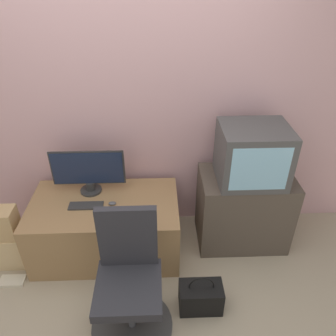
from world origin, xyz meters
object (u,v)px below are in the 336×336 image
main_monitor (88,171)px  office_chair (130,287)px  keyboard (86,206)px  crt_tv (252,155)px  cardboard_box_lower (12,249)px  book (12,281)px  mouse (112,203)px  handbag (201,297)px

main_monitor → office_chair: size_ratio=0.65×
keyboard → crt_tv: size_ratio=0.52×
cardboard_box_lower → office_chair: bearing=-29.3°
office_chair → book: office_chair is taller
main_monitor → keyboard: bearing=-92.6°
keyboard → cardboard_box_lower: size_ratio=0.88×
mouse → cardboard_box_lower: size_ratio=0.20×
keyboard → crt_tv: (1.36, 0.11, 0.40)m
mouse → book: bearing=-159.1°
keyboard → main_monitor: bearing=87.4°
keyboard → handbag: (0.90, -0.59, -0.42)m
mouse → cardboard_box_lower: (-0.88, -0.11, -0.39)m
book → keyboard: bearing=26.0°
office_chair → book: (-1.02, 0.38, -0.37)m
main_monitor → office_chair: office_chair is taller
mouse → crt_tv: size_ratio=0.12×
keyboard → cardboard_box_lower: 0.77m
office_chair → book: bearing=159.5°
office_chair → handbag: office_chair is taller
keyboard → office_chair: (0.39, -0.69, -0.16)m
crt_tv → book: crt_tv is taller
main_monitor → keyboard: 0.30m
main_monitor → cardboard_box_lower: bearing=-155.4°
main_monitor → keyboard: (-0.01, -0.21, -0.20)m
main_monitor → crt_tv: size_ratio=1.15×
keyboard → book: bearing=-154.0°
crt_tv → book: bearing=-168.3°
crt_tv → handbag: crt_tv is taller
keyboard → crt_tv: crt_tv is taller
cardboard_box_lower → handbag: handbag is taller
main_monitor → office_chair: bearing=-67.0°
keyboard → book: 0.88m
handbag → crt_tv: bearing=56.8°
cardboard_box_lower → handbag: size_ratio=0.95×
crt_tv → office_chair: bearing=-140.8°
mouse → book: (-0.84, -0.32, -0.54)m
mouse → keyboard: bearing=-175.6°
keyboard → office_chair: 0.81m
office_chair → handbag: size_ratio=2.82×
keyboard → office_chair: office_chair is taller
keyboard → crt_tv: 1.42m
crt_tv → main_monitor: bearing=175.4°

